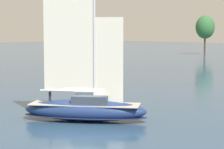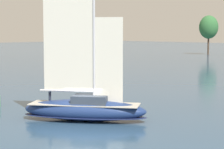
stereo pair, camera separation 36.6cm
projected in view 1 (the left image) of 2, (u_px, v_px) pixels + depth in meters
name	position (u px, v px, depth m)	size (l,w,h in m)	color
ground_plane	(85.00, 121.00, 33.32)	(400.00, 400.00, 0.00)	#2D4C6B
tree_shore_right	(205.00, 27.00, 125.84)	(5.47, 5.47, 11.27)	#4C3828
sailboat_main	(85.00, 107.00, 33.21)	(9.44, 7.62, 13.19)	navy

